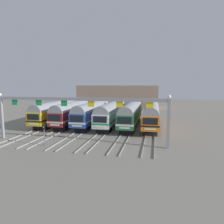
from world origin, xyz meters
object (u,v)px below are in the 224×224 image
at_px(catenary_gantry, 77,106).
at_px(yard_signal_mast, 44,131).
at_px(commuter_train_yellow, 57,111).
at_px(commuter_train_white, 112,112).
at_px(commuter_train_blue, 93,112).
at_px(commuter_train_maroon, 75,111).
at_px(commuter_train_green, 131,113).
at_px(commuter_train_orange, 152,113).

bearing_deg(catenary_gantry, yard_signal_mast, -150.36).
bearing_deg(commuter_train_yellow, commuter_train_white, 0.02).
bearing_deg(commuter_train_blue, commuter_train_maroon, 180.00).
xyz_separation_m(commuter_train_green, catenary_gantry, (-5.97, -13.49, 2.65)).
height_order(commuter_train_blue, commuter_train_orange, commuter_train_blue).
bearing_deg(yard_signal_mast, commuter_train_orange, 48.53).
height_order(commuter_train_white, commuter_train_green, commuter_train_white).
height_order(commuter_train_yellow, commuter_train_blue, commuter_train_blue).
bearing_deg(yard_signal_mast, commuter_train_white, 69.26).
height_order(commuter_train_yellow, commuter_train_orange, same).
bearing_deg(commuter_train_yellow, commuter_train_orange, 0.00).
bearing_deg(commuter_train_blue, commuter_train_white, 0.00).
bearing_deg(commuter_train_yellow, commuter_train_green, 0.00).
height_order(commuter_train_green, yard_signal_mast, commuter_train_green).
bearing_deg(commuter_train_blue, commuter_train_orange, -0.02).
bearing_deg(commuter_train_white, commuter_train_green, -0.06).
xyz_separation_m(commuter_train_white, commuter_train_green, (3.98, -0.00, -0.00)).
bearing_deg(commuter_train_maroon, commuter_train_green, -0.02).
bearing_deg(commuter_train_maroon, catenary_gantry, -66.15).
bearing_deg(commuter_train_yellow, yard_signal_mast, -69.26).
relative_size(commuter_train_blue, commuter_train_orange, 1.00).
relative_size(commuter_train_yellow, commuter_train_white, 1.00).
xyz_separation_m(commuter_train_blue, yard_signal_mast, (-1.99, -15.76, -0.63)).
height_order(commuter_train_green, catenary_gantry, catenary_gantry).
bearing_deg(commuter_train_green, commuter_train_maroon, 179.98).
bearing_deg(commuter_train_green, yard_signal_mast, -122.26).
relative_size(commuter_train_yellow, yard_signal_mast, 6.12).
xyz_separation_m(commuter_train_maroon, commuter_train_orange, (15.92, -0.00, -0.00)).
distance_m(commuter_train_orange, catenary_gantry, 16.97).
distance_m(commuter_train_maroon, catenary_gantry, 15.00).
height_order(commuter_train_blue, yard_signal_mast, commuter_train_blue).
distance_m(commuter_train_white, commuter_train_green, 3.98).
relative_size(commuter_train_blue, yard_signal_mast, 6.12).
xyz_separation_m(commuter_train_blue, commuter_train_orange, (11.94, -0.00, -0.00)).
relative_size(commuter_train_yellow, catenary_gantry, 0.72).
bearing_deg(commuter_train_green, commuter_train_blue, 179.97).
bearing_deg(catenary_gantry, commuter_train_green, 66.14).
bearing_deg(commuter_train_white, commuter_train_blue, 180.00).
relative_size(commuter_train_maroon, commuter_train_orange, 1.00).
bearing_deg(commuter_train_white, commuter_train_orange, -0.03).
xyz_separation_m(commuter_train_maroon, yard_signal_mast, (1.99, -15.76, -0.63)).
height_order(commuter_train_orange, yard_signal_mast, commuter_train_orange).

